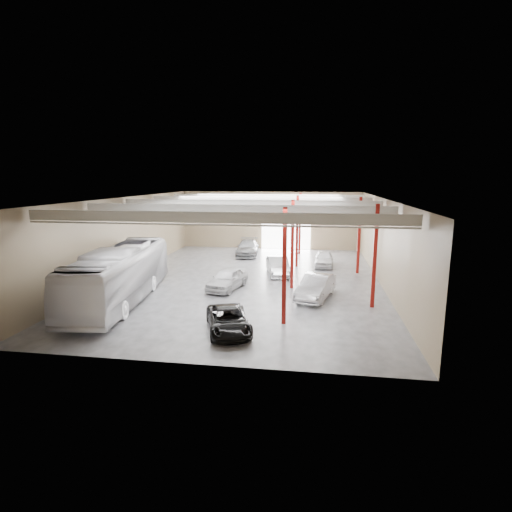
% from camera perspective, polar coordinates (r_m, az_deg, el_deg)
% --- Properties ---
extents(depot_shell, '(22.12, 32.12, 7.06)m').
position_cam_1_polar(depot_shell, '(33.98, -0.70, 4.90)').
color(depot_shell, '#414145').
rests_on(depot_shell, ground).
extents(coach_bus, '(4.89, 14.21, 3.88)m').
position_cam_1_polar(coach_bus, '(29.67, -18.84, -2.56)').
color(coach_bus, silver).
rests_on(coach_bus, ground).
extents(black_sedan, '(3.74, 5.39, 1.37)m').
position_cam_1_polar(black_sedan, '(23.03, -3.97, -9.13)').
color(black_sedan, black).
rests_on(black_sedan, ground).
extents(car_row_a, '(2.96, 5.16, 1.65)m').
position_cam_1_polar(car_row_a, '(31.59, -4.12, -3.26)').
color(car_row_a, silver).
rests_on(car_row_a, ground).
extents(car_row_b, '(2.77, 5.21, 1.63)m').
position_cam_1_polar(car_row_b, '(36.07, 3.15, -1.46)').
color(car_row_b, '#B8B9BE').
rests_on(car_row_b, ground).
extents(car_row_c, '(2.89, 6.02, 1.69)m').
position_cam_1_polar(car_row_c, '(45.30, -1.22, 1.17)').
color(car_row_c, slate).
rests_on(car_row_c, ground).
extents(car_right_near, '(3.13, 5.52, 1.72)m').
position_cam_1_polar(car_right_near, '(29.40, 8.55, -4.37)').
color(car_right_near, '#BAB9BF').
rests_on(car_right_near, ground).
extents(car_right_far, '(1.90, 4.47, 1.51)m').
position_cam_1_polar(car_right_far, '(40.20, 9.67, -0.39)').
color(car_right_far, silver).
rests_on(car_right_far, ground).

